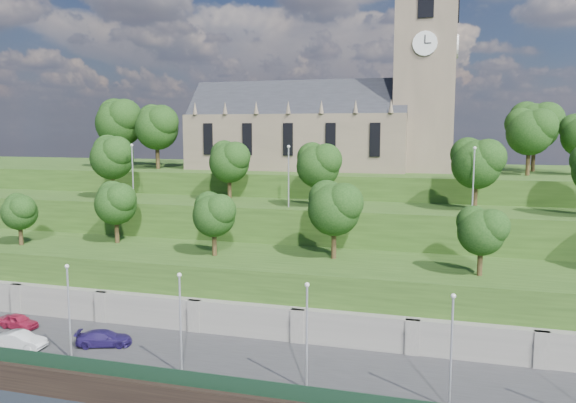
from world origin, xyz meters
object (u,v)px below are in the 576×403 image
(car_left, at_px, (19,321))
(car_right, at_px, (104,338))
(car_middle, at_px, (20,340))
(church, at_px, (331,118))

(car_left, height_order, car_right, car_right)
(car_left, height_order, car_middle, car_middle)
(car_left, xyz_separation_m, car_right, (10.43, -1.62, 0.01))
(church, xyz_separation_m, car_left, (-22.31, -38.57, -19.84))
(car_middle, distance_m, car_right, 7.10)
(church, distance_m, car_left, 48.78)
(car_middle, height_order, car_right, car_middle)
(church, relative_size, car_right, 8.16)
(car_left, relative_size, car_right, 0.84)
(church, bearing_deg, car_right, -106.48)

